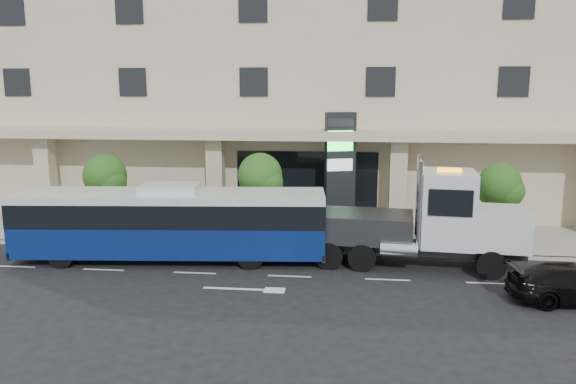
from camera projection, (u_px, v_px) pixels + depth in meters
The scene contains 11 objects.
ground at pixel (293, 265), 24.60m from camera, with size 120.00×120.00×0.00m, color black.
sidewalk at pixel (302, 235), 29.48m from camera, with size 120.00×6.00×0.15m, color gray.
curb at pixel (297, 251), 26.54m from camera, with size 120.00×0.30×0.15m, color gray.
convention_center at pixel (316, 54), 37.89m from camera, with size 60.00×17.60×20.00m.
tree_left at pixel (106, 179), 28.60m from camera, with size 2.27×2.20×4.22m.
tree_mid at pixel (261, 178), 27.73m from camera, with size 2.28×2.20×4.38m.
tree_right at pixel (500, 187), 26.57m from camera, with size 2.10×2.00×4.04m.
city_bus at pixel (171, 222), 25.04m from camera, with size 13.88×4.06×3.47m.
tow_truck at pixel (424, 223), 24.06m from camera, with size 10.50×3.42×4.76m.
black_sedan at pixel (576, 284), 20.21m from camera, with size 1.95×4.81×1.39m, color black.
signage_pylon at pixel (340, 171), 29.62m from camera, with size 1.66×1.01×6.29m.
Camera 1 is at (2.30, -23.51, 7.60)m, focal length 35.00 mm.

